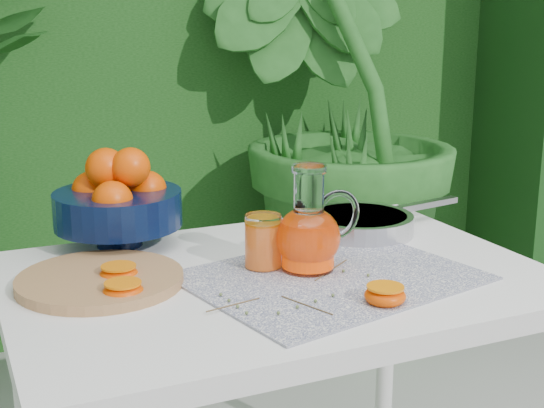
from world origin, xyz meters
name	(u,v)px	position (x,y,z in m)	size (l,w,h in m)	color
hedge_backdrop	(110,20)	(0.06, 2.06, 1.19)	(8.00, 1.65, 2.50)	#154313
potted_plant_right	(326,114)	(0.66, 1.27, 0.87)	(1.73, 1.73, 1.73)	#245F20
white_table	(276,313)	(-0.08, 0.07, 0.67)	(1.00, 0.70, 0.75)	white
placemat	(331,277)	(0.00, 0.00, 0.75)	(0.50, 0.39, 0.00)	#0C1445
cutting_board	(100,280)	(-0.40, 0.13, 0.76)	(0.30, 0.30, 0.02)	#A37E49
fruit_bowl	(118,201)	(-0.31, 0.36, 0.85)	(0.35, 0.35, 0.21)	black
juice_pitcher	(309,234)	(-0.02, 0.05, 0.82)	(0.18, 0.13, 0.20)	white
juice_tumbler	(263,243)	(-0.10, 0.09, 0.80)	(0.09, 0.09, 0.10)	white
saute_pan	(361,223)	(0.20, 0.23, 0.77)	(0.44, 0.28, 0.04)	silver
orange_halves	(206,286)	(-0.24, 0.01, 0.77)	(0.49, 0.38, 0.03)	#E75E02
thyme_sprigs	(294,291)	(-0.10, -0.05, 0.76)	(0.34, 0.26, 0.01)	brown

